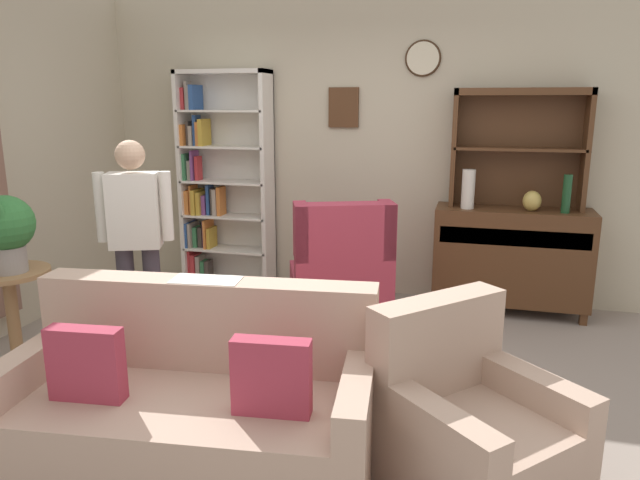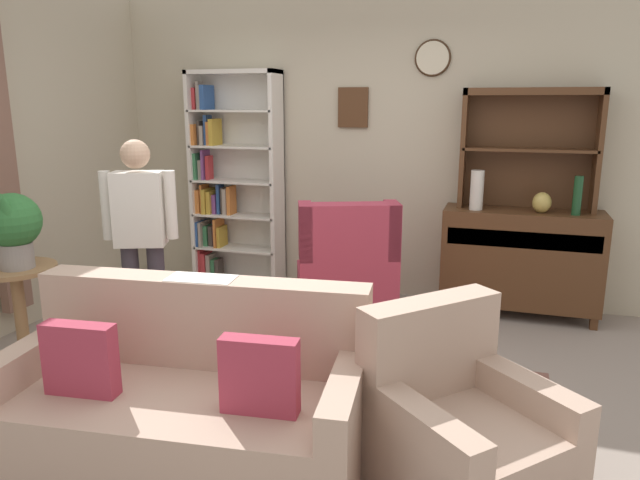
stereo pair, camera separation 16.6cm
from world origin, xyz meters
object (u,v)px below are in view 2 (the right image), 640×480
Objects in this scene: vase_round at (542,203)px; sideboard_hutch at (530,132)px; sideboard at (520,258)px; person_reading at (141,233)px; couch_floral at (186,405)px; plant_stand at (20,308)px; potted_plant_large at (11,224)px; bottle_wine at (577,196)px; bookshelf at (230,184)px; wingback_chair at (346,279)px; armchair_floral at (461,435)px; vase_tall at (477,190)px.

sideboard_hutch is at bearing 126.48° from vase_round.
person_reading is at bearing -147.30° from sideboard.
plant_stand is (-1.58, 0.57, 0.15)m from couch_floral.
sideboard_hutch is 4.10m from plant_stand.
potted_plant_large is at bearing -137.25° from person_reading.
bottle_wine is (0.39, -0.20, -0.48)m from sideboard_hutch.
potted_plant_large is (-0.43, -2.29, 0.02)m from bookshelf.
wingback_chair is at bearing 39.60° from plant_stand.
vase_round is at bearing 56.67° from couch_floral.
sideboard_hutch is 3.21m from person_reading.
sideboard is 1.18× the size of sideboard_hutch.
couch_floral is at bearing -172.52° from armchair_floral.
armchair_floral is at bearing -7.60° from plant_stand.
armchair_floral is at bearing -60.75° from wingback_chair.
vase_tall is 0.67× the size of potted_plant_large.
vase_round is 0.54× the size of bottle_wine.
sideboard is at bearing -1.77° from bookshelf.
bookshelf is at bearing 78.43° from plant_stand.
wingback_chair is 2.12× the size of potted_plant_large.
bookshelf reaches higher than vase_tall.
vase_round reaches higher than plant_stand.
couch_floral is 1.36m from armchair_floral.
vase_round is 2.64m from armchair_floral.
plant_stand is at bearing -101.57° from bookshelf.
vase_round is at bearing -3.01° from bookshelf.
vase_round is at bearing 80.58° from armchair_floral.
wingback_chair is 2.48m from potted_plant_large.
armchair_floral is (0.10, -2.50, -0.80)m from vase_tall.
sideboard is at bearing 167.11° from bottle_wine.
sideboard_hutch is 0.60m from vase_round.
bottle_wine is at bearing -3.17° from bookshelf.
bottle_wine is 1.97m from wingback_chair.
armchair_floral is at bearing -21.57° from person_reading.
person_reading is at bearing 131.28° from couch_floral.
bottle_wine reaches higher than armchair_floral.
bookshelf is 1.35× the size of person_reading.
sideboard is 1.06m from sideboard_hutch.
vase_tall is 0.53m from vase_round.
bookshelf is 2.80× the size of plant_stand.
potted_plant_large is (-3.31, -2.14, 0.04)m from vase_round.
sideboard is at bearing 34.18° from plant_stand.
vase_tall reaches higher than armchair_floral.
sideboard_hutch is 0.58× the size of couch_floral.
plant_stand is at bearing -144.51° from sideboard_hutch.
vase_round is at bearing -27.17° from sideboard.
bottle_wine is at bearing -0.66° from vase_tall.
plant_stand is 0.58m from potted_plant_large.
bookshelf is 2.80m from sideboard.
vase_round is (2.88, -0.15, -0.01)m from bookshelf.
potted_plant_large is at bearing -27.95° from plant_stand.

